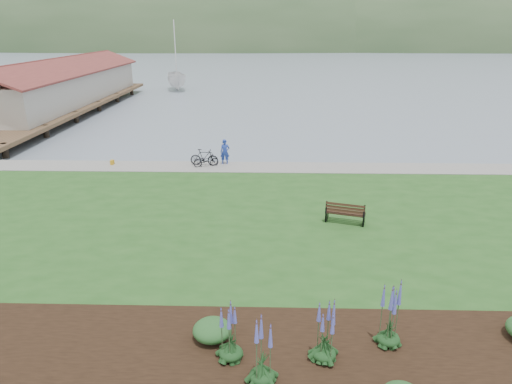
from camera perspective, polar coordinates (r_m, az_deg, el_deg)
ground at (r=21.02m, az=-1.85°, el=-3.43°), size 600.00×600.00×0.00m
lawn at (r=19.12m, az=-2.21°, el=-5.26°), size 34.00×20.00×0.40m
shoreline_path at (r=27.36m, az=-1.02°, el=3.13°), size 34.00×2.20×0.03m
garden_bed at (r=12.47m, az=10.07°, el=-19.89°), size 24.00×4.40×0.04m
far_hillside at (r=190.36m, az=7.59°, el=17.33°), size 580.00×80.00×38.00m
pier_pavilion at (r=51.67m, az=-23.21°, el=12.10°), size 8.00×36.00×5.40m
park_bench at (r=19.78m, az=11.10°, el=-2.52°), size 1.76×1.11×1.01m
person at (r=27.79m, az=-3.91°, el=5.27°), size 0.70×0.51×1.82m
bicycle_a at (r=27.54m, az=-6.27°, el=3.96°), size 0.99×1.61×0.80m
bicycle_b at (r=27.75m, az=-6.49°, el=4.32°), size 0.64×1.75×1.03m
sailboat at (r=65.74m, az=-9.77°, el=12.43°), size 13.74×13.88×29.28m
pannier at (r=29.17m, az=-17.53°, el=3.54°), size 0.19×0.29×0.30m
echium_0 at (r=11.94m, az=8.63°, el=-17.07°), size 0.62×0.62×1.82m
echium_1 at (r=12.68m, az=16.53°, el=-14.48°), size 0.62×0.62×2.12m
echium_4 at (r=11.86m, az=-3.20°, el=-17.26°), size 0.62×0.62×1.87m
echium_5 at (r=11.21m, az=0.77°, el=-19.65°), size 0.62×0.62×2.04m
shrub_0 at (r=12.81m, az=-5.50°, el=-16.80°), size 1.05×1.05×0.53m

